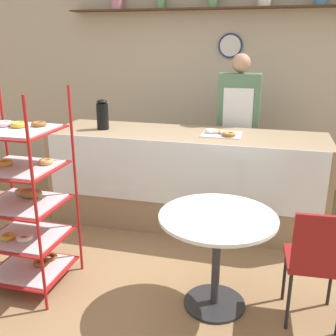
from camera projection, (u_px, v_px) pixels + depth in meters
name	position (u px, v px, depth m)	size (l,w,h in m)	color
ground_plane	(156.00, 277.00, 3.25)	(14.00, 14.00, 0.00)	olive
back_wall	(210.00, 80.00, 5.17)	(10.00, 0.30, 2.70)	beige
display_counter	(186.00, 178.00, 4.12)	(2.79, 0.79, 0.98)	#937A5B
pastry_rack	(24.00, 201.00, 2.98)	(0.62, 0.58, 1.55)	#A51919
person_worker	(238.00, 126.00, 4.45)	(0.46, 0.23, 1.74)	#282833
cafe_table	(217.00, 238.00, 2.75)	(0.82, 0.82, 0.72)	#262628
cafe_chair	(318.00, 257.00, 2.55)	(0.40, 0.40, 0.86)	black
coffee_carafe	(102.00, 115.00, 4.09)	(0.12, 0.12, 0.31)	black
donut_tray_counter	(221.00, 133.00, 3.86)	(0.38, 0.32, 0.05)	silver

